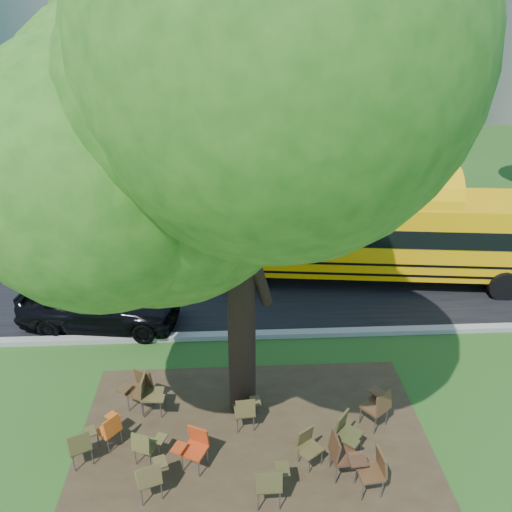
{
  "coord_description": "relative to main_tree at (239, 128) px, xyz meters",
  "views": [
    {
      "loc": [
        0.68,
        -7.94,
        7.74
      ],
      "look_at": [
        1.3,
        4.46,
        1.68
      ],
      "focal_mm": 35.0,
      "sensor_mm": 36.0,
      "label": 1
    }
  ],
  "objects": [
    {
      "name": "ground",
      "position": [
        -0.81,
        -0.39,
        -6.04
      ],
      "size": [
        160.0,
        160.0,
        0.0
      ],
      "primitive_type": "plane",
      "color": "#224A17",
      "rests_on": "ground"
    },
    {
      "name": "dirt_patch",
      "position": [
        0.19,
        -0.89,
        -6.02
      ],
      "size": [
        7.0,
        4.5,
        0.03
      ],
      "primitive_type": "cube",
      "color": "#382819",
      "rests_on": "ground"
    },
    {
      "name": "asphalt_road",
      "position": [
        -0.81,
        6.61,
        -6.02
      ],
      "size": [
        80.0,
        8.0,
        0.04
      ],
      "primitive_type": "cube",
      "color": "black",
      "rests_on": "ground"
    },
    {
      "name": "kerb_near",
      "position": [
        -0.81,
        2.61,
        -5.97
      ],
      "size": [
        80.0,
        0.25,
        0.14
      ],
      "primitive_type": "cube",
      "color": "gray",
      "rests_on": "ground"
    },
    {
      "name": "kerb_far",
      "position": [
        -0.81,
        10.71,
        -5.97
      ],
      "size": [
        80.0,
        0.25,
        0.14
      ],
      "primitive_type": "cube",
      "color": "gray",
      "rests_on": "ground"
    },
    {
      "name": "bg_tree_2",
      "position": [
        -5.81,
        15.61,
        -1.83
      ],
      "size": [
        4.8,
        4.8,
        6.62
      ],
      "color": "black",
      "rests_on": "ground"
    },
    {
      "name": "bg_tree_3",
      "position": [
        7.19,
        13.61,
        -1.01
      ],
      "size": [
        5.6,
        5.6,
        7.84
      ],
      "color": "black",
      "rests_on": "ground"
    },
    {
      "name": "main_tree",
      "position": [
        0.0,
        0.0,
        0.0
      ],
      "size": [
        7.2,
        7.2,
        9.65
      ],
      "color": "black",
      "rests_on": "ground"
    },
    {
      "name": "school_bus",
      "position": [
        5.26,
        5.62,
        -4.46
      ],
      "size": [
        11.37,
        3.64,
        2.73
      ],
      "rotation": [
        0.0,
        0.0,
        -0.11
      ],
      "color": "#FBAE07",
      "rests_on": "ground"
    },
    {
      "name": "chair_0",
      "position": [
        -3.05,
        -1.37,
        -5.51
      ],
      "size": [
        0.58,
        0.68,
        0.86
      ],
      "rotation": [
        0.0,
        0.0,
        0.45
      ],
      "color": "#4A4420",
      "rests_on": "ground"
    },
    {
      "name": "chair_1",
      "position": [
        -1.85,
        -1.42,
        -5.53
      ],
      "size": [
        0.66,
        0.52,
        0.82
      ],
      "rotation": [
        0.0,
        0.0,
        -0.38
      ],
      "color": "brown",
      "rests_on": "ground"
    },
    {
      "name": "chair_2",
      "position": [
        -1.65,
        -2.18,
        -5.49
      ],
      "size": [
        0.6,
        0.68,
        0.88
      ],
      "rotation": [
        0.0,
        0.0,
        0.35
      ],
      "color": "brown",
      "rests_on": "ground"
    },
    {
      "name": "chair_3",
      "position": [
        -0.94,
        -1.52,
        -5.5
      ],
      "size": [
        0.72,
        0.56,
        0.87
      ],
      "rotation": [
        0.0,
        0.0,
        2.7
      ],
      "color": "#BA3A13",
      "rests_on": "ground"
    },
    {
      "name": "chair_4",
      "position": [
        0.41,
        -2.42,
        -5.45
      ],
      "size": [
        0.62,
        0.57,
        0.96
      ],
      "rotation": [
        0.0,
        0.0,
        0.02
      ],
      "color": "#453E1E",
      "rests_on": "ground"
    },
    {
      "name": "chair_5",
      "position": [
        1.18,
        -1.57,
        -5.56
      ],
      "size": [
        0.52,
        0.65,
        0.78
      ],
      "rotation": [
        0.0,
        0.0,
        3.74
      ],
      "color": "#4A4020",
      "rests_on": "ground"
    },
    {
      "name": "chair_6",
      "position": [
        2.24,
        -2.21,
        -5.47
      ],
      "size": [
        0.6,
        0.61,
        0.92
      ],
      "rotation": [
        0.0,
        0.0,
        1.69
      ],
      "color": "#51351D",
      "rests_on": "ground"
    },
    {
      "name": "chair_7",
      "position": [
        1.75,
        -1.9,
        -5.44
      ],
      "size": [
        0.62,
        0.64,
        0.97
      ],
      "rotation": [
        0.0,
        0.0,
        -1.48
      ],
      "color": "#472A19",
      "rests_on": "ground"
    },
    {
      "name": "chair_8",
      "position": [
        -2.6,
        -0.96,
        -5.54
      ],
      "size": [
        0.55,
        0.69,
        0.8
      ],
      "rotation": [
        0.0,
        0.0,
        0.88
      ],
      "color": "#CD5515",
      "rests_on": "ground"
    },
    {
      "name": "chair_9",
      "position": [
        -2.2,
        0.12,
        -5.47
      ],
      "size": [
        0.76,
        0.6,
        0.92
      ],
      "rotation": [
        0.0,
        0.0,
        2.66
      ],
      "color": "#4C341B",
      "rests_on": "ground"
    },
    {
      "name": "chair_10",
      "position": [
        -1.96,
        -0.08,
        -5.46
      ],
      "size": [
        0.56,
        0.64,
        0.95
      ],
      "rotation": [
        0.0,
        0.0,
        -1.64
      ],
      "color": "brown",
      "rests_on": "ground"
    },
    {
      "name": "chair_11",
      "position": [
        0.05,
        -0.63,
        -5.51
      ],
      "size": [
        0.57,
        0.55,
        0.85
      ],
      "rotation": [
        0.0,
        0.0,
        0.09
      ],
      "color": "brown",
      "rests_on": "ground"
    },
    {
      "name": "chair_12",
      "position": [
        1.96,
        -1.33,
        -5.49
      ],
      "size": [
        0.61,
        0.77,
        0.9
      ],
      "rotation": [
        0.0,
        0.0,
        4.03
      ],
      "color": "#413E1C",
      "rests_on": "ground"
    },
    {
      "name": "chair_13",
      "position": [
        2.74,
        -0.69,
        -5.44
      ],
      "size": [
        0.65,
        0.82,
        0.97
      ],
      "rotation": [
        0.0,
        0.0,
        0.66
      ],
      "color": "#51341D",
      "rests_on": "ground"
    },
    {
      "name": "black_car",
      "position": [
        -3.77,
        3.41,
        -5.31
      ],
      "size": [
        4.45,
        2.25,
        1.45
      ],
      "primitive_type": "imported",
      "rotation": [
        0.0,
        0.0,
        1.44
      ],
      "color": "black",
      "rests_on": "ground"
    }
  ]
}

